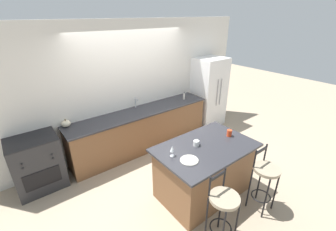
# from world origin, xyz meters

# --- Properties ---
(ground_plane) EXTENTS (18.00, 18.00, 0.00)m
(ground_plane) POSITION_xyz_m (0.00, 0.00, 0.00)
(ground_plane) COLOR tan
(wall_back) EXTENTS (6.00, 0.07, 2.70)m
(wall_back) POSITION_xyz_m (0.00, 0.68, 1.35)
(wall_back) COLOR silver
(wall_back) RESTS_ON ground_plane
(back_counter) EXTENTS (3.19, 0.67, 0.90)m
(back_counter) POSITION_xyz_m (0.00, 0.37, 0.45)
(back_counter) COLOR brown
(back_counter) RESTS_ON ground_plane
(sink_faucet) EXTENTS (0.02, 0.13, 0.22)m
(sink_faucet) POSITION_xyz_m (0.00, 0.57, 1.04)
(sink_faucet) COLOR #ADAFB5
(sink_faucet) RESTS_ON back_counter
(kitchen_island) EXTENTS (1.55, 1.01, 0.91)m
(kitchen_island) POSITION_xyz_m (0.05, -1.47, 0.46)
(kitchen_island) COLOR brown
(kitchen_island) RESTS_ON ground_plane
(refrigerator) EXTENTS (0.77, 0.69, 1.78)m
(refrigerator) POSITION_xyz_m (2.05, 0.33, 0.89)
(refrigerator) COLOR white
(refrigerator) RESTS_ON ground_plane
(oven_range) EXTENTS (0.75, 0.62, 0.96)m
(oven_range) POSITION_xyz_m (-2.07, 0.36, 0.48)
(oven_range) COLOR #28282B
(oven_range) RESTS_ON ground_plane
(bar_stool_near) EXTENTS (0.38, 0.38, 1.04)m
(bar_stool_near) POSITION_xyz_m (-0.41, -2.23, 0.61)
(bar_stool_near) COLOR black
(bar_stool_near) RESTS_ON ground_plane
(bar_stool_far) EXTENTS (0.38, 0.38, 1.04)m
(bar_stool_far) POSITION_xyz_m (0.51, -2.25, 0.61)
(bar_stool_far) COLOR black
(bar_stool_far) RESTS_ON ground_plane
(dinner_plate) EXTENTS (0.26, 0.26, 0.02)m
(dinner_plate) POSITION_xyz_m (-0.40, -1.58, 0.92)
(dinner_plate) COLOR beige
(dinner_plate) RESTS_ON kitchen_island
(wine_glass) EXTENTS (0.06, 0.06, 0.17)m
(wine_glass) POSITION_xyz_m (-0.52, -1.35, 1.03)
(wine_glass) COLOR white
(wine_glass) RESTS_ON kitchen_island
(coffee_mug) EXTENTS (0.12, 0.09, 0.09)m
(coffee_mug) POSITION_xyz_m (-0.05, -1.36, 0.96)
(coffee_mug) COLOR white
(coffee_mug) RESTS_ON kitchen_island
(tumbler_cup) EXTENTS (0.08, 0.08, 0.11)m
(tumbler_cup) POSITION_xyz_m (0.59, -1.48, 0.97)
(tumbler_cup) COLOR red
(tumbler_cup) RESTS_ON kitchen_island
(pumpkin_decoration) EXTENTS (0.16, 0.16, 0.15)m
(pumpkin_decoration) POSITION_xyz_m (-1.46, 0.56, 0.96)
(pumpkin_decoration) COLOR beige
(pumpkin_decoration) RESTS_ON back_counter
(soap_bottle) EXTENTS (0.05, 0.05, 0.18)m
(soap_bottle) POSITION_xyz_m (1.17, 0.31, 0.98)
(soap_bottle) COLOR silver
(soap_bottle) RESTS_ON back_counter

